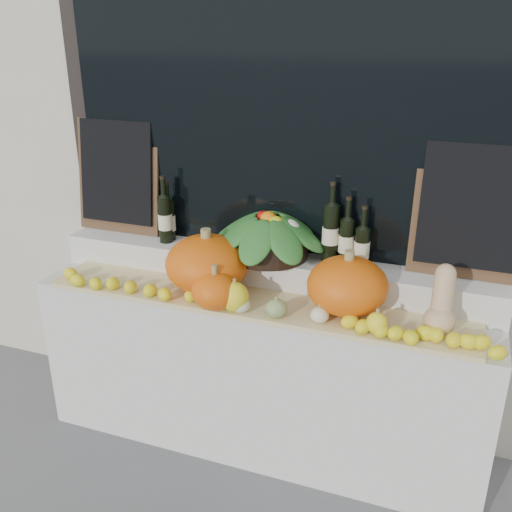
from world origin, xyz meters
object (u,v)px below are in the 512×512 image
at_px(pumpkin_left, 207,264).
at_px(butternut_squash, 442,304).
at_px(produce_bowl, 268,234).
at_px(pumpkin_right, 347,286).
at_px(wine_bottle_tall, 331,232).

distance_m(pumpkin_left, butternut_squash, 1.11).
bearing_deg(produce_bowl, pumpkin_left, -138.38).
bearing_deg(butternut_squash, pumpkin_right, 176.08).
xyz_separation_m(pumpkin_left, produce_bowl, (0.24, 0.22, 0.11)).
bearing_deg(pumpkin_left, pumpkin_right, 0.58).
xyz_separation_m(butternut_squash, produce_bowl, (-0.87, 0.24, 0.13)).
height_order(pumpkin_right, produce_bowl, produce_bowl).
distance_m(pumpkin_right, produce_bowl, 0.51).
xyz_separation_m(butternut_squash, wine_bottle_tall, (-0.56, 0.28, 0.16)).
height_order(butternut_squash, wine_bottle_tall, wine_bottle_tall).
distance_m(pumpkin_right, wine_bottle_tall, 0.33).
relative_size(butternut_squash, wine_bottle_tall, 0.71).
bearing_deg(wine_bottle_tall, butternut_squash, -26.79).
relative_size(butternut_squash, produce_bowl, 0.46).
distance_m(butternut_squash, wine_bottle_tall, 0.64).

